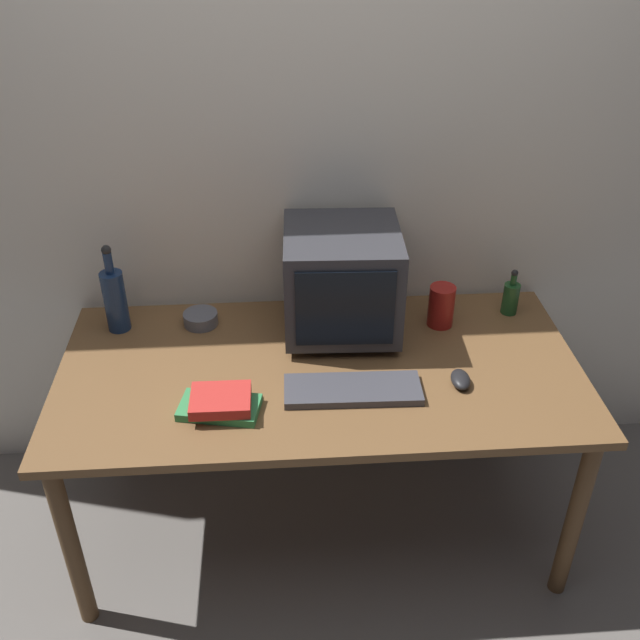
% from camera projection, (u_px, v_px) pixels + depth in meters
% --- Properties ---
extents(ground_plane, '(6.00, 6.00, 0.00)m').
position_uv_depth(ground_plane, '(320.00, 518.00, 2.71)').
color(ground_plane, slate).
extents(back_wall, '(4.00, 0.08, 2.50)m').
position_uv_depth(back_wall, '(310.00, 154.00, 2.43)').
color(back_wall, silver).
rests_on(back_wall, ground).
extents(desk, '(1.69, 0.84, 0.71)m').
position_uv_depth(desk, '(320.00, 385.00, 2.37)').
color(desk, brown).
rests_on(desk, ground).
extents(crt_monitor, '(0.39, 0.40, 0.37)m').
position_uv_depth(crt_monitor, '(342.00, 281.00, 2.41)').
color(crt_monitor, '#333338').
rests_on(crt_monitor, desk).
extents(keyboard, '(0.42, 0.16, 0.02)m').
position_uv_depth(keyboard, '(353.00, 390.00, 2.21)').
color(keyboard, '#3F3F47').
rests_on(keyboard, desk).
extents(computer_mouse, '(0.07, 0.10, 0.04)m').
position_uv_depth(computer_mouse, '(461.00, 379.00, 2.24)').
color(computer_mouse, black).
rests_on(computer_mouse, desk).
extents(bottle_tall, '(0.08, 0.08, 0.32)m').
position_uv_depth(bottle_tall, '(115.00, 298.00, 2.45)').
color(bottle_tall, navy).
rests_on(bottle_tall, desk).
extents(bottle_short, '(0.06, 0.06, 0.17)m').
position_uv_depth(bottle_short, '(511.00, 297.00, 2.57)').
color(bottle_short, '#1E4C23').
rests_on(bottle_short, desk).
extents(book_stack, '(0.26, 0.17, 0.06)m').
position_uv_depth(book_stack, '(220.00, 404.00, 2.12)').
color(book_stack, '#33894C').
rests_on(book_stack, desk).
extents(cd_spindle, '(0.12, 0.12, 0.04)m').
position_uv_depth(cd_spindle, '(201.00, 319.00, 2.53)').
color(cd_spindle, '#595B66').
rests_on(cd_spindle, desk).
extents(metal_canister, '(0.09, 0.09, 0.15)m').
position_uv_depth(metal_canister, '(441.00, 306.00, 2.50)').
color(metal_canister, '#A51E19').
rests_on(metal_canister, desk).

